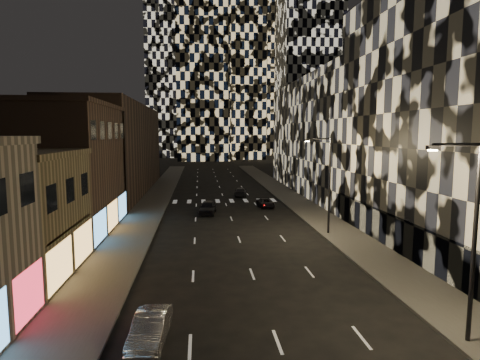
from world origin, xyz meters
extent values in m
cube|color=#47443F|center=(-10.00, 50.00, 0.07)|extent=(4.00, 120.00, 0.15)
cube|color=#47443F|center=(10.00, 50.00, 0.07)|extent=(4.00, 120.00, 0.15)
cube|color=#4C4C47|center=(-7.90, 50.00, 0.07)|extent=(0.20, 120.00, 0.15)
cube|color=#4C4C47|center=(7.90, 50.00, 0.07)|extent=(0.20, 120.00, 0.15)
cube|color=#4B372A|center=(-17.00, 33.50, 6.00)|extent=(10.00, 15.00, 12.00)
cube|color=#4B372A|center=(-17.00, 60.00, 7.00)|extent=(10.00, 40.00, 14.00)
cube|color=#383838|center=(12.30, 24.50, 1.50)|extent=(0.60, 25.00, 3.00)
cube|color=#232326|center=(20.00, 57.00, 9.00)|extent=(16.00, 40.00, 18.00)
cube|color=black|center=(35.00, 135.00, 50.00)|extent=(20.00, 20.00, 100.00)
cube|color=black|center=(-12.00, 165.00, 60.00)|extent=(24.00, 24.00, 120.00)
cube|color=black|center=(-2.00, 140.00, 47.50)|extent=(18.00, 18.00, 95.00)
cylinder|color=black|center=(8.60, 10.00, 4.65)|extent=(0.20, 0.20, 9.00)
cylinder|color=black|center=(7.50, 10.00, 9.05)|extent=(2.20, 0.14, 0.14)
cube|color=black|center=(6.40, 10.00, 8.93)|extent=(0.50, 0.25, 0.18)
cube|color=#FFEAB2|center=(6.40, 10.00, 8.81)|extent=(0.35, 0.18, 0.06)
cylinder|color=black|center=(8.60, 30.00, 4.65)|extent=(0.20, 0.20, 9.00)
cylinder|color=black|center=(7.50, 30.00, 9.05)|extent=(2.20, 0.14, 0.14)
cube|color=black|center=(6.40, 30.00, 8.93)|extent=(0.50, 0.25, 0.18)
cube|color=#FFEAB2|center=(6.40, 30.00, 8.81)|extent=(0.35, 0.18, 0.06)
imported|color=#A9A9AE|center=(-5.80, 11.49, 0.68)|extent=(1.76, 4.22, 1.36)
imported|color=black|center=(-2.59, 40.97, 0.78)|extent=(2.43, 4.78, 1.56)
imported|color=black|center=(2.73, 54.41, 0.63)|extent=(2.32, 4.51, 1.25)
imported|color=black|center=(4.99, 44.69, 0.53)|extent=(2.15, 3.99, 1.06)
camera|label=1|loc=(-3.47, -6.16, 9.52)|focal=30.00mm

